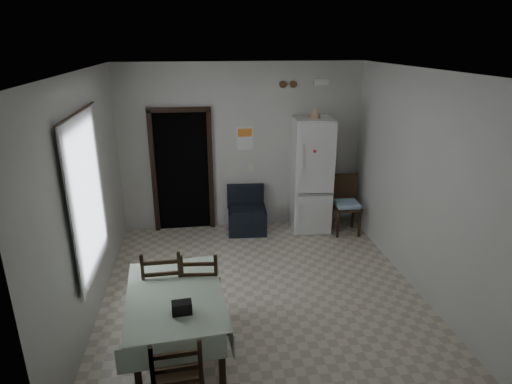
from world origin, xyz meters
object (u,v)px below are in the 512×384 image
object	(u,v)px
navy_seat	(247,210)
dining_chair_far_right	(201,287)
dining_chair_far_left	(164,287)
dining_chair_near_head	(178,379)
dining_table	(177,325)
fridge	(311,175)
corner_chair	(347,205)

from	to	relation	value
navy_seat	dining_chair_far_right	bearing A→B (deg)	-104.56
dining_chair_far_left	dining_chair_near_head	xyz separation A→B (m)	(0.20, -1.44, -0.02)
dining_table	dining_chair_near_head	world-z (taller)	dining_chair_near_head
fridge	dining_chair_far_right	bearing A→B (deg)	-123.87
dining_chair_far_right	dining_chair_far_left	bearing A→B (deg)	2.73
dining_chair_far_right	fridge	bearing A→B (deg)	-122.50
navy_seat	dining_chair_far_left	distance (m)	2.83
dining_table	dining_chair_far_right	distance (m)	0.59
corner_chair	dining_table	size ratio (longest dim) A/B	0.70
dining_chair_far_left	dining_table	bearing A→B (deg)	105.53
dining_chair_far_right	dining_chair_near_head	distance (m)	1.44
corner_chair	dining_chair_far_left	bearing A→B (deg)	-140.61
dining_chair_far_left	dining_chair_near_head	world-z (taller)	dining_chair_far_left
fridge	corner_chair	world-z (taller)	fridge
navy_seat	dining_table	world-z (taller)	navy_seat
dining_chair_far_left	navy_seat	bearing A→B (deg)	-118.06
fridge	dining_chair_far_right	world-z (taller)	fridge
navy_seat	fridge	bearing A→B (deg)	3.80
fridge	dining_chair_far_left	bearing A→B (deg)	-129.62
corner_chair	dining_chair_far_right	world-z (taller)	corner_chair
dining_chair_far_left	dining_chair_far_right	distance (m)	0.43
corner_chair	dining_table	bearing A→B (deg)	-133.02
dining_table	dining_chair_near_head	bearing A→B (deg)	-91.93
dining_table	dining_chair_far_left	bearing A→B (deg)	102.23
navy_seat	dining_chair_far_right	size ratio (longest dim) A/B	0.78
fridge	dining_chair_near_head	world-z (taller)	fridge
dining_chair_near_head	dining_chair_far_right	bearing A→B (deg)	-102.56
navy_seat	dining_chair_near_head	world-z (taller)	dining_chair_near_head
corner_chair	dining_chair_far_right	size ratio (longest dim) A/B	1.01
fridge	dining_chair_near_head	distance (m)	4.56
dining_chair_far_right	dining_chair_near_head	bearing A→B (deg)	86.33
corner_chair	dining_table	world-z (taller)	corner_chair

